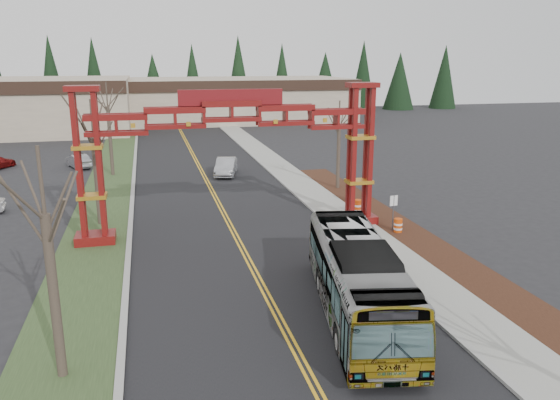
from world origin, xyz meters
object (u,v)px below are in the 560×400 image
object	(u,v)px
retail_building_east	(234,99)
bare_tree_right_far	(339,126)
barrel_mid	(358,208)
silver_sedan	(226,167)
bare_tree_median_mid	(93,137)
barrel_south	(398,226)
bare_tree_median_near	(45,216)
transit_bus	(357,279)
gateway_arch	(232,135)
parked_car_far_a	(78,161)
street_sign	(393,206)
barrel_north	(350,196)
bare_tree_median_far	(108,107)

from	to	relation	value
retail_building_east	bare_tree_right_far	world-z (taller)	bare_tree_right_far
barrel_mid	silver_sedan	bearing A→B (deg)	114.02
bare_tree_median_mid	barrel_south	distance (m)	19.40
bare_tree_median_near	silver_sedan	bearing A→B (deg)	72.06
transit_bus	silver_sedan	size ratio (longest dim) A/B	2.41
gateway_arch	bare_tree_right_far	bearing A→B (deg)	43.29
barrel_south	parked_car_far_a	bearing A→B (deg)	128.64
bare_tree_median_near	gateway_arch	bearing A→B (deg)	60.11
silver_sedan	street_sign	world-z (taller)	street_sign
parked_car_far_a	street_sign	xyz separation A→B (m)	(20.83, -25.89, 0.99)
bare_tree_median_near	barrel_mid	xyz separation A→B (m)	(16.74, 15.75, -5.07)
street_sign	barrel_north	distance (m)	7.30
retail_building_east	bare_tree_median_near	distance (m)	78.01
barrel_mid	barrel_south	bearing A→B (deg)	-78.37
gateway_arch	street_sign	bearing A→B (deg)	-12.43
retail_building_east	barrel_north	world-z (taller)	retail_building_east
street_sign	retail_building_east	bearing A→B (deg)	89.50
barrel_south	barrel_north	xyz separation A→B (m)	(-0.21, 7.61, 0.06)
gateway_arch	bare_tree_median_far	bearing A→B (deg)	112.55
transit_bus	bare_tree_right_far	world-z (taller)	bare_tree_right_far
barrel_mid	parked_car_far_a	bearing A→B (deg)	132.48
barrel_mid	barrel_north	distance (m)	3.38
retail_building_east	gateway_arch	bearing A→B (deg)	-99.17
retail_building_east	silver_sedan	distance (m)	45.79
barrel_south	retail_building_east	bearing A→B (deg)	89.66
silver_sedan	barrel_south	bearing A→B (deg)	-54.32
gateway_arch	parked_car_far_a	size ratio (longest dim) A/B	4.53
parked_car_far_a	barrel_south	bearing A→B (deg)	106.29
silver_sedan	barrel_south	world-z (taller)	silver_sedan
parked_car_far_a	bare_tree_median_mid	distance (m)	20.90
retail_building_east	silver_sedan	xyz separation A→B (m)	(-8.00, -45.00, -2.73)
gateway_arch	street_sign	distance (m)	10.59
bare_tree_median_near	bare_tree_median_far	world-z (taller)	bare_tree_median_far
retail_building_east	barrel_south	world-z (taller)	retail_building_east
retail_building_east	parked_car_far_a	world-z (taller)	retail_building_east
retail_building_east	barrel_south	distance (m)	64.50
barrel_mid	bare_tree_median_far	bearing A→B (deg)	133.83
retail_building_east	bare_tree_median_near	world-z (taller)	bare_tree_median_near
bare_tree_median_far	barrel_south	bearing A→B (deg)	-50.97
bare_tree_median_near	bare_tree_median_mid	world-z (taller)	bare_tree_median_mid
gateway_arch	retail_building_east	xyz separation A→B (m)	(10.00, 61.95, -2.47)
bare_tree_right_far	barrel_north	size ratio (longest dim) A/B	6.68
bare_tree_right_far	barrel_south	distance (m)	12.78
bare_tree_median_mid	transit_bus	bearing A→B (deg)	-54.63
bare_tree_right_far	street_sign	world-z (taller)	bare_tree_right_far
parked_car_far_a	street_sign	bearing A→B (deg)	106.47
silver_sedan	bare_tree_median_near	xyz separation A→B (m)	(-10.00, -30.87, 4.83)
retail_building_east	barrel_north	distance (m)	56.90
transit_bus	barrel_mid	size ratio (longest dim) A/B	10.53
bare_tree_right_far	bare_tree_median_mid	bearing A→B (deg)	-162.64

